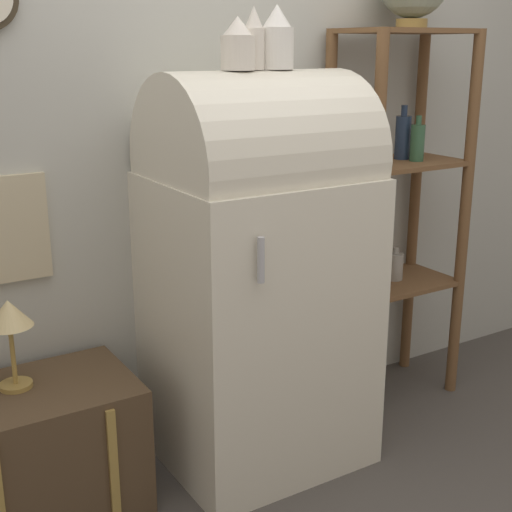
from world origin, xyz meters
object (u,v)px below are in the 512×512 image
at_px(refrigerator, 258,268).
at_px(vase_center, 254,40).
at_px(desk_lamp, 9,320).
at_px(suitcase_trunk, 39,452).
at_px(vase_right, 277,39).
at_px(vase_left, 238,45).

relative_size(refrigerator, vase_center, 7.09).
distance_m(refrigerator, desk_lamp, 0.90).
bearing_deg(suitcase_trunk, refrigerator, -4.18).
bearing_deg(refrigerator, vase_center, 151.71).
bearing_deg(suitcase_trunk, vase_center, -3.80).
height_order(suitcase_trunk, vase_right, vase_right).
xyz_separation_m(suitcase_trunk, vase_left, (0.76, -0.08, 1.34)).
distance_m(vase_center, desk_lamp, 1.25).
xyz_separation_m(vase_left, desk_lamp, (-0.80, 0.12, -0.86)).
relative_size(suitcase_trunk, vase_right, 3.06).
bearing_deg(suitcase_trunk, vase_right, -3.69).
bearing_deg(suitcase_trunk, desk_lamp, 132.33).
bearing_deg(vase_center, vase_right, -2.66).
xyz_separation_m(suitcase_trunk, vase_center, (0.84, -0.06, 1.36)).
xyz_separation_m(vase_center, desk_lamp, (-0.88, 0.10, -0.88)).
height_order(vase_center, vase_right, vase_right).
height_order(refrigerator, vase_center, vase_center).
distance_m(vase_right, desk_lamp, 1.32).
bearing_deg(vase_left, suitcase_trunk, 174.36).
bearing_deg(desk_lamp, vase_right, -6.27).
distance_m(suitcase_trunk, vase_right, 1.65).
height_order(refrigerator, desk_lamp, refrigerator).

